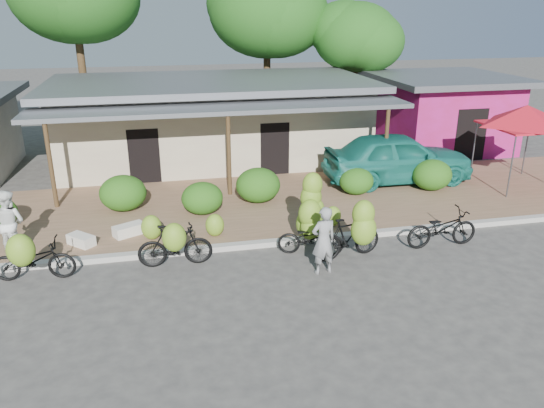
# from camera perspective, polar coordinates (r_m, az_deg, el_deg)

# --- Properties ---
(ground) EXTENTS (100.00, 100.00, 0.00)m
(ground) POSITION_cam_1_polar(r_m,az_deg,el_deg) (12.72, -0.54, -8.43)
(ground) COLOR #3E3C39
(ground) RESTS_ON ground
(sidewalk) EXTENTS (60.00, 6.00, 0.12)m
(sidewalk) POSITION_cam_1_polar(r_m,az_deg,el_deg) (17.17, -4.00, -0.31)
(sidewalk) COLOR #90674D
(sidewalk) RESTS_ON ground
(curb) EXTENTS (60.00, 0.25, 0.15)m
(curb) POSITION_cam_1_polar(r_m,az_deg,el_deg) (14.44, -2.19, -4.41)
(curb) COLOR #A8A399
(curb) RESTS_ON ground
(shop_main) EXTENTS (13.00, 8.50, 3.35)m
(shop_main) POSITION_cam_1_polar(r_m,az_deg,el_deg) (22.38, -6.43, 8.99)
(shop_main) COLOR beige
(shop_main) RESTS_ON ground
(shop_pink) EXTENTS (6.00, 6.00, 3.25)m
(shop_pink) POSITION_cam_1_polar(r_m,az_deg,el_deg) (25.73, 17.82, 9.54)
(shop_pink) COLOR #B61C7E
(shop_pink) RESTS_ON ground
(tree_center_right) EXTENTS (5.87, 5.80, 8.27)m
(tree_center_right) POSITION_cam_1_polar(r_m,az_deg,el_deg) (28.06, -1.02, 20.33)
(tree_center_right) COLOR #46311C
(tree_center_right) RESTS_ON ground
(tree_near_right) EXTENTS (4.31, 4.12, 6.44)m
(tree_near_right) POSITION_cam_1_polar(r_m,az_deg,el_deg) (27.28, 8.56, 17.56)
(tree_near_right) COLOR #46311C
(tree_near_right) RESTS_ON ground
(hedge_1) EXTENTS (1.44, 1.30, 1.13)m
(hedge_1) POSITION_cam_1_polar(r_m,az_deg,el_deg) (17.17, -15.74, 1.14)
(hedge_1) COLOR #1A5613
(hedge_1) RESTS_ON sidewalk
(hedge_2) EXTENTS (1.28, 1.15, 1.00)m
(hedge_2) POSITION_cam_1_polar(r_m,az_deg,el_deg) (16.41, -7.51, 0.63)
(hedge_2) COLOR #1A5613
(hedge_2) RESTS_ON sidewalk
(hedge_3) EXTENTS (1.45, 1.31, 1.13)m
(hedge_3) POSITION_cam_1_polar(r_m,az_deg,el_deg) (17.25, -1.51, 2.04)
(hedge_3) COLOR #1A5613
(hedge_3) RESTS_ON sidewalk
(hedge_4) EXTENTS (1.17, 1.05, 0.91)m
(hedge_4) POSITION_cam_1_polar(r_m,az_deg,el_deg) (18.23, 9.07, 2.45)
(hedge_4) COLOR #1A5613
(hedge_4) RESTS_ON sidewalk
(hedge_5) EXTENTS (1.38, 1.24, 1.07)m
(hedge_5) POSITION_cam_1_polar(r_m,az_deg,el_deg) (19.23, 16.84, 3.02)
(hedge_5) COLOR #1A5613
(hedge_5) RESTS_ON sidewalk
(red_canopy) EXTENTS (3.50, 3.50, 2.86)m
(red_canopy) POSITION_cam_1_polar(r_m,az_deg,el_deg) (20.44, 25.65, 8.56)
(red_canopy) COLOR #59595E
(red_canopy) RESTS_ON sidewalk
(bike_far_left) EXTENTS (1.99, 1.34, 1.46)m
(bike_far_left) POSITION_cam_1_polar(r_m,az_deg,el_deg) (13.72, -24.45, -5.36)
(bike_far_left) COLOR black
(bike_far_left) RESTS_ON ground
(bike_left) EXTENTS (1.87, 1.18, 1.42)m
(bike_left) POSITION_cam_1_polar(r_m,az_deg,el_deg) (13.36, -10.41, -4.26)
(bike_left) COLOR black
(bike_left) RESTS_ON ground
(bike_center) EXTENTS (1.82, 1.40, 2.09)m
(bike_center) POSITION_cam_1_polar(r_m,az_deg,el_deg) (14.04, 4.20, -1.98)
(bike_center) COLOR black
(bike_center) RESTS_ON ground
(bike_right) EXTENTS (1.94, 1.36, 1.79)m
(bike_right) POSITION_cam_1_polar(r_m,az_deg,el_deg) (13.59, 8.67, -3.17)
(bike_right) COLOR black
(bike_right) RESTS_ON ground
(bike_far_right) EXTENTS (2.02, 0.73, 1.06)m
(bike_far_right) POSITION_cam_1_polar(r_m,az_deg,el_deg) (15.03, 17.82, -2.50)
(bike_far_right) COLOR black
(bike_far_right) RESTS_ON ground
(loose_banana_a) EXTENTS (0.56, 0.48, 0.70)m
(loose_banana_a) POSITION_cam_1_polar(r_m,az_deg,el_deg) (14.90, -12.84, -2.45)
(loose_banana_a) COLOR #87A429
(loose_banana_a) RESTS_ON sidewalk
(loose_banana_b) EXTENTS (0.52, 0.44, 0.65)m
(loose_banana_b) POSITION_cam_1_polar(r_m,az_deg,el_deg) (14.82, -6.17, -2.27)
(loose_banana_b) COLOR #87A429
(loose_banana_b) RESTS_ON sidewalk
(loose_banana_c) EXTENTS (0.49, 0.41, 0.61)m
(loose_banana_c) POSITION_cam_1_polar(r_m,az_deg,el_deg) (15.51, 6.55, -1.30)
(loose_banana_c) COLOR #87A429
(loose_banana_c) RESTS_ON sidewalk
(sack_near) EXTENTS (0.94, 0.75, 0.30)m
(sack_near) POSITION_cam_1_polar(r_m,az_deg,el_deg) (15.40, -15.12, -2.70)
(sack_near) COLOR silver
(sack_near) RESTS_ON sidewalk
(sack_far) EXTENTS (0.80, 0.80, 0.28)m
(sack_far) POSITION_cam_1_polar(r_m,az_deg,el_deg) (15.16, -19.84, -3.66)
(sack_far) COLOR silver
(sack_far) RESTS_ON sidewalk
(vendor) EXTENTS (0.69, 0.51, 1.73)m
(vendor) POSITION_cam_1_polar(r_m,az_deg,el_deg) (12.84, 5.57, -3.93)
(vendor) COLOR gray
(vendor) RESTS_ON ground
(bystander) EXTENTS (1.03, 0.93, 1.73)m
(bystander) POSITION_cam_1_polar(r_m,az_deg,el_deg) (15.05, -26.45, -1.83)
(bystander) COLOR white
(bystander) RESTS_ON sidewalk
(teal_van) EXTENTS (5.37, 2.24, 1.82)m
(teal_van) POSITION_cam_1_polar(r_m,az_deg,el_deg) (19.74, 13.38, 4.91)
(teal_van) COLOR #186F62
(teal_van) RESTS_ON sidewalk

